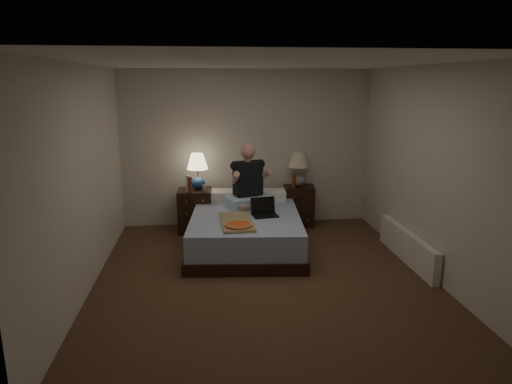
{
  "coord_description": "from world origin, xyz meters",
  "views": [
    {
      "loc": [
        -0.67,
        -5.04,
        2.3
      ],
      "look_at": [
        0.0,
        0.9,
        0.85
      ],
      "focal_mm": 32.0,
      "sensor_mm": 36.0,
      "label": 1
    }
  ],
  "objects": [
    {
      "name": "nightstand_left",
      "position": [
        -0.85,
        1.9,
        0.33
      ],
      "size": [
        0.53,
        0.49,
        0.67
      ],
      "primitive_type": "cube",
      "rotation": [
        0.0,
        0.0,
        -0.04
      ],
      "color": "black",
      "rests_on": "floor"
    },
    {
      "name": "wall_right",
      "position": [
        2.0,
        0.0,
        1.25
      ],
      "size": [
        0.0,
        4.5,
        2.5
      ],
      "primitive_type": "cube",
      "rotation": [
        1.57,
        0.0,
        -1.57
      ],
      "color": "beige",
      "rests_on": "ground"
    },
    {
      "name": "floor",
      "position": [
        0.0,
        0.0,
        0.0
      ],
      "size": [
        4.0,
        4.5,
        0.0
      ],
      "primitive_type": "cube",
      "color": "#523323",
      "rests_on": "ground"
    },
    {
      "name": "laptop",
      "position": [
        0.13,
        0.93,
        0.62
      ],
      "size": [
        0.38,
        0.33,
        0.24
      ],
      "primitive_type": null,
      "rotation": [
        0.0,
        0.0,
        0.15
      ],
      "color": "black",
      "rests_on": "bed"
    },
    {
      "name": "ceiling",
      "position": [
        0.0,
        0.0,
        2.5
      ],
      "size": [
        4.0,
        4.5,
        0.0
      ],
      "primitive_type": "cube",
      "rotation": [
        3.14,
        0.0,
        0.0
      ],
      "color": "white",
      "rests_on": "ground"
    },
    {
      "name": "person",
      "position": [
        -0.04,
        1.44,
        0.96
      ],
      "size": [
        0.79,
        0.69,
        0.93
      ],
      "primitive_type": null,
      "rotation": [
        0.0,
        0.0,
        0.3
      ],
      "color": "black",
      "rests_on": "bed"
    },
    {
      "name": "wall_left",
      "position": [
        -2.0,
        0.0,
        1.25
      ],
      "size": [
        0.0,
        4.5,
        2.5
      ],
      "primitive_type": "cube",
      "rotation": [
        1.57,
        0.0,
        1.57
      ],
      "color": "beige",
      "rests_on": "ground"
    },
    {
      "name": "beer_bottle_left",
      "position": [
        -0.91,
        1.74,
        0.78
      ],
      "size": [
        0.06,
        0.06,
        0.23
      ],
      "primitive_type": "cylinder",
      "color": "#602F0D",
      "rests_on": "nightstand_left"
    },
    {
      "name": "pizza_box",
      "position": [
        -0.28,
        0.42,
        0.54
      ],
      "size": [
        0.44,
        0.78,
        0.08
      ],
      "primitive_type": null,
      "rotation": [
        0.0,
        0.0,
        0.05
      ],
      "color": "#9D8B5E",
      "rests_on": "bed"
    },
    {
      "name": "nightstand_right",
      "position": [
        0.83,
        2.05,
        0.32
      ],
      "size": [
        0.55,
        0.51,
        0.64
      ],
      "primitive_type": "cube",
      "rotation": [
        0.0,
        0.0,
        -0.14
      ],
      "color": "black",
      "rests_on": "floor"
    },
    {
      "name": "lamp_right",
      "position": [
        0.82,
        2.05,
        0.92
      ],
      "size": [
        0.35,
        0.35,
        0.56
      ],
      "primitive_type": null,
      "rotation": [
        0.0,
        0.0,
        -0.08
      ],
      "color": "gray",
      "rests_on": "nightstand_right"
    },
    {
      "name": "beer_bottle_right",
      "position": [
        0.72,
        1.92,
        0.76
      ],
      "size": [
        0.06,
        0.06,
        0.23
      ],
      "primitive_type": "cylinder",
      "color": "#572C0C",
      "rests_on": "nightstand_right"
    },
    {
      "name": "wall_back",
      "position": [
        0.0,
        2.25,
        1.25
      ],
      "size": [
        4.0,
        0.0,
        2.5
      ],
      "primitive_type": "cube",
      "rotation": [
        1.57,
        0.0,
        0.0
      ],
      "color": "beige",
      "rests_on": "ground"
    },
    {
      "name": "soda_can",
      "position": [
        -0.7,
        1.77,
        0.72
      ],
      "size": [
        0.07,
        0.07,
        0.1
      ],
      "primitive_type": "cylinder",
      "color": "#B5B5B0",
      "rests_on": "nightstand_left"
    },
    {
      "name": "bed",
      "position": [
        -0.13,
        1.07,
        0.25
      ],
      "size": [
        1.66,
        2.11,
        0.5
      ],
      "primitive_type": "cube",
      "rotation": [
        0.0,
        0.0,
        -0.09
      ],
      "color": "#5C79B8",
      "rests_on": "floor"
    },
    {
      "name": "wall_front",
      "position": [
        0.0,
        -2.25,
        1.25
      ],
      "size": [
        4.0,
        0.0,
        2.5
      ],
      "primitive_type": "cube",
      "rotation": [
        -1.57,
        0.0,
        0.0
      ],
      "color": "beige",
      "rests_on": "ground"
    },
    {
      "name": "radiator",
      "position": [
        1.93,
        0.33,
        0.2
      ],
      "size": [
        0.1,
        1.6,
        0.4
      ],
      "primitive_type": "cube",
      "color": "white",
      "rests_on": "floor"
    },
    {
      "name": "lamp_left",
      "position": [
        -0.79,
        1.93,
        0.95
      ],
      "size": [
        0.4,
        0.4,
        0.56
      ],
      "primitive_type": null,
      "rotation": [
        0.0,
        0.0,
        -0.29
      ],
      "color": "navy",
      "rests_on": "nightstand_left"
    },
    {
      "name": "water_bottle",
      "position": [
        -0.94,
        1.78,
        0.79
      ],
      "size": [
        0.07,
        0.07,
        0.25
      ],
      "primitive_type": "cylinder",
      "color": "silver",
      "rests_on": "nightstand_left"
    }
  ]
}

